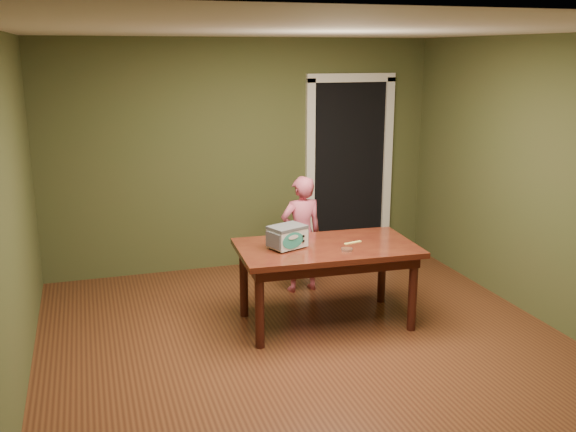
{
  "coord_description": "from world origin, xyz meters",
  "views": [
    {
      "loc": [
        -1.7,
        -4.54,
        2.45
      ],
      "look_at": [
        0.06,
        1.0,
        0.95
      ],
      "focal_mm": 40.0,
      "sensor_mm": 36.0,
      "label": 1
    }
  ],
  "objects": [
    {
      "name": "floor",
      "position": [
        0.0,
        0.0,
        0.0
      ],
      "size": [
        5.0,
        5.0,
        0.0
      ],
      "primitive_type": "plane",
      "color": "brown",
      "rests_on": "ground"
    },
    {
      "name": "spatula",
      "position": [
        0.56,
        0.62,
        0.75
      ],
      "size": [
        0.18,
        0.07,
        0.01
      ],
      "primitive_type": "cube",
      "rotation": [
        0.0,
        0.0,
        0.24
      ],
      "color": "#FFFA6E",
      "rests_on": "dining_table"
    },
    {
      "name": "child",
      "position": [
        0.36,
        1.49,
        0.61
      ],
      "size": [
        0.47,
        0.33,
        1.22
      ],
      "primitive_type": "imported",
      "rotation": [
        0.0,
        0.0,
        3.22
      ],
      "color": "#C9526D",
      "rests_on": "floor"
    },
    {
      "name": "doorway",
      "position": [
        1.3,
        2.78,
        1.06
      ],
      "size": [
        1.1,
        0.66,
        2.25
      ],
      "color": "black",
      "rests_on": "ground"
    },
    {
      "name": "toy_oven",
      "position": [
        -0.06,
        0.65,
        0.86
      ],
      "size": [
        0.38,
        0.32,
        0.2
      ],
      "rotation": [
        0.0,
        0.0,
        0.38
      ],
      "color": "#4C4F54",
      "rests_on": "dining_table"
    },
    {
      "name": "baking_pan",
      "position": [
        0.42,
        0.42,
        0.76
      ],
      "size": [
        0.1,
        0.1,
        0.02
      ],
      "color": "silver",
      "rests_on": "dining_table"
    },
    {
      "name": "dining_table",
      "position": [
        0.31,
        0.62,
        0.65
      ],
      "size": [
        1.64,
        0.98,
        0.75
      ],
      "rotation": [
        0.0,
        0.0,
        -0.05
      ],
      "color": "#3D140D",
      "rests_on": "floor"
    },
    {
      "name": "room_shell",
      "position": [
        0.0,
        0.0,
        1.71
      ],
      "size": [
        4.52,
        5.02,
        2.61
      ],
      "color": "#444625",
      "rests_on": "ground"
    }
  ]
}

